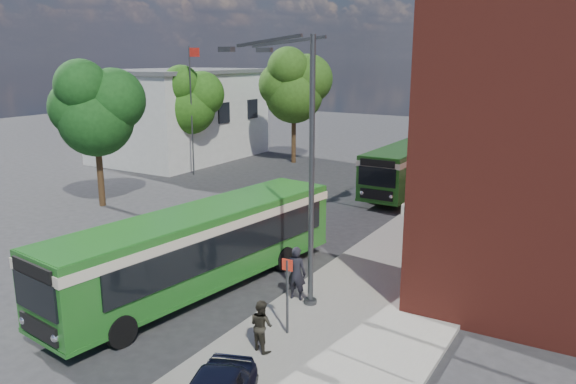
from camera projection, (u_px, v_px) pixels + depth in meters
The scene contains 14 objects.
ground at pixel (224, 262), 23.39m from camera, with size 120.00×120.00×0.00m, color #2A2A2C.
pavement at pixel (444, 235), 26.58m from camera, with size 6.00×48.00×0.15m, color gray.
kerb_line at pixel (384, 227), 28.11m from camera, with size 0.12×48.00×0.01m, color beige.
white_building at pixel (180, 114), 46.50m from camera, with size 9.40×13.40×7.30m.
flagpole at pixel (192, 106), 39.27m from camera, with size 0.95×0.10×9.00m.
street_lamp at pixel (302, 169), 18.19m from camera, with size 2.96×2.38×9.00m.
bus_stop_sign at pixel (287, 291), 16.74m from camera, with size 0.35×0.08×2.52m.
bus_front at pixel (200, 242), 20.13m from camera, with size 4.13×12.64×3.02m.
bus_rear at pixel (408, 165), 34.61m from camera, with size 2.72×10.02×3.02m.
pedestrian_a at pixel (296, 273), 19.25m from camera, with size 0.70×0.46×1.90m, color black.
pedestrian_b at pixel (261, 325), 15.92m from camera, with size 0.74×0.57×1.51m, color black.
tree_left at pixel (95, 108), 30.81m from camera, with size 4.87×4.63×8.23m.
tree_mid at pixel (189, 100), 40.90m from camera, with size 4.59×4.37×7.76m.
tree_right at pixel (294, 85), 43.70m from camera, with size 5.37×5.10×9.06m.
Camera 1 is at (13.58, -17.57, 8.34)m, focal length 35.00 mm.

